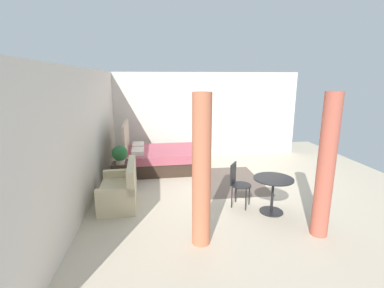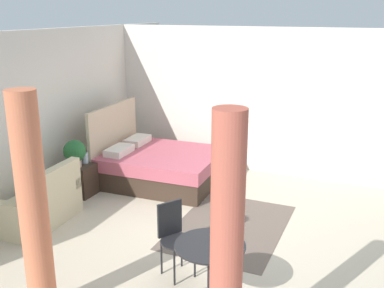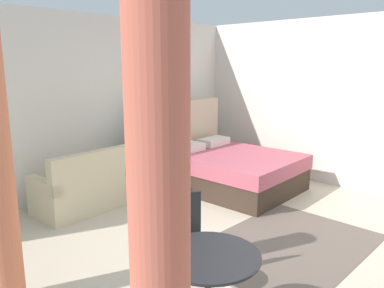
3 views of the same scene
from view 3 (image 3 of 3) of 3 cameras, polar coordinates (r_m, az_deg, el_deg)
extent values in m
cube|color=beige|center=(4.54, 10.54, -14.59)|extent=(8.34, 9.06, 0.02)
cube|color=silver|center=(6.28, -12.74, 5.87)|extent=(8.34, 0.12, 2.73)
cube|color=silver|center=(6.51, 24.24, 5.32)|extent=(0.12, 6.06, 2.73)
cube|color=#66564C|center=(4.56, 13.97, -14.39)|extent=(2.08, 1.50, 0.01)
cube|color=#38281E|center=(6.26, 6.10, -5.03)|extent=(1.65, 1.98, 0.35)
cube|color=#B25160|center=(6.19, 6.16, -2.49)|extent=(1.69, 2.02, 0.22)
cube|color=tan|center=(6.74, -0.64, 0.73)|extent=(1.63, 0.13, 1.37)
cube|color=silver|center=(6.30, -0.67, -0.55)|extent=(0.58, 0.34, 0.12)
cube|color=silver|center=(6.81, 3.24, 0.40)|extent=(0.58, 0.34, 0.12)
cube|color=beige|center=(5.58, -16.02, -7.38)|extent=(1.28, 0.77, 0.40)
cube|color=beige|center=(5.22, -14.58, -3.65)|extent=(1.25, 0.21, 0.47)
cube|color=beige|center=(5.79, -11.62, -3.55)|extent=(0.18, 0.72, 0.16)
cube|color=beige|center=(5.23, -21.27, -5.85)|extent=(0.18, 0.72, 0.16)
cube|color=#38281E|center=(6.22, -7.35, -4.32)|extent=(0.42, 0.44, 0.53)
cylinder|color=tan|center=(6.08, -8.17, -1.57)|extent=(0.19, 0.19, 0.11)
sphere|color=#235B2D|center=(6.03, -8.23, 0.39)|extent=(0.37, 0.37, 0.37)
cylinder|color=silver|center=(6.18, -6.42, -0.99)|extent=(0.11, 0.11, 0.18)
cylinder|color=black|center=(2.79, 2.43, -16.33)|extent=(0.75, 0.75, 0.02)
cylinder|color=black|center=(3.39, -2.51, -19.80)|extent=(0.02, 0.02, 0.44)
cylinder|color=black|center=(3.45, 2.37, -19.19)|extent=(0.02, 0.02, 0.44)
cylinder|color=black|center=(3.63, -3.46, -17.50)|extent=(0.02, 0.02, 0.44)
cylinder|color=black|center=(3.69, 1.05, -16.99)|extent=(0.02, 0.02, 0.44)
cylinder|color=black|center=(3.43, -0.65, -15.03)|extent=(0.56, 0.56, 0.02)
cube|color=black|center=(3.49, -1.33, -10.53)|extent=(0.29, 0.20, 0.42)
cylinder|color=#C15B47|center=(1.75, -4.78, -16.75)|extent=(0.27, 0.27, 2.34)
camera|label=1|loc=(4.71, -84.51, 7.38)|focal=25.75mm
camera|label=2|loc=(2.24, -135.07, 18.33)|focal=41.77mm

